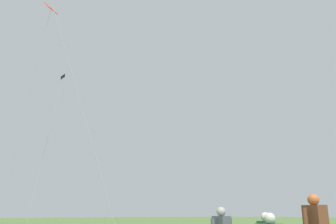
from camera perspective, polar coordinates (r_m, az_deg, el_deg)
The scene contains 2 objects.
small_kite_stunt_black at distance 30.84m, azimuth -18.73°, elevation 14.08°, with size 1.45×5.12×17.74m.
small_kite_delta_white at distance 34.38m, azimuth -17.27°, elevation 2.72°, with size 1.84×1.72×14.10m.
Camera 1 is at (-9.57, -2.97, 1.33)m, focal length 37.78 mm.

